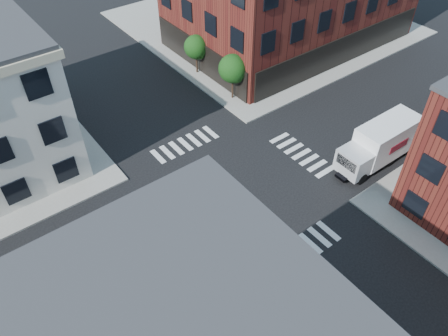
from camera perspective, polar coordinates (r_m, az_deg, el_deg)
name	(u,v)px	position (r m, az deg, el deg)	size (l,w,h in m)	color
ground	(236,191)	(33.39, 1.56, -2.96)	(120.00, 120.00, 0.00)	black
sidewalk_ne	(263,22)	(58.05, 5.08, 18.42)	(30.00, 30.00, 0.15)	gray
tree_near	(233,70)	(41.38, 1.24, 12.71)	(2.69, 2.69, 4.49)	black
tree_far	(197,48)	(45.78, -3.59, 15.37)	(2.43, 2.43, 4.07)	black
signal_pole	(217,275)	(25.24, -0.91, -13.79)	(1.29, 1.24, 4.60)	black
box_truck	(380,143)	(36.81, 19.71, 3.05)	(7.86, 2.52, 3.53)	white
traffic_cone	(219,259)	(28.95, -0.60, -11.85)	(0.36, 0.36, 0.65)	#E06209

